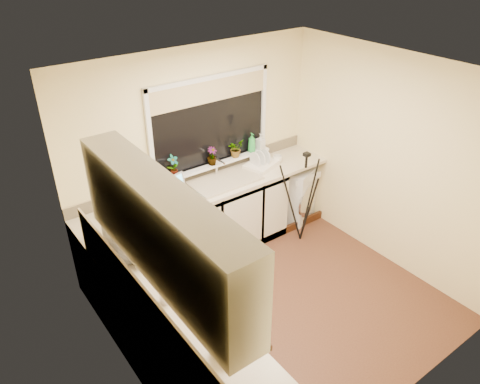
{
  "coord_description": "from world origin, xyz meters",
  "views": [
    {
      "loc": [
        -2.49,
        -2.73,
        3.51
      ],
      "look_at": [
        -0.06,
        0.55,
        1.15
      ],
      "focal_mm": 34.49,
      "sensor_mm": 36.0,
      "label": 1
    }
  ],
  "objects_px": {
    "microwave": "(128,237)",
    "soap_bottle_clear": "(260,142)",
    "steel_jar": "(165,296)",
    "laptop": "(178,196)",
    "washing_machine": "(293,191)",
    "plant_a": "(173,166)",
    "plant_d": "(236,148)",
    "cup_left": "(225,355)",
    "glass_jug": "(217,345)",
    "dish_rack": "(261,165)",
    "plant_c": "(212,156)",
    "cup_back": "(277,159)",
    "kettle": "(142,256)",
    "soap_bottle_green": "(252,143)",
    "tripod": "(303,198)"
  },
  "relations": [
    {
      "from": "microwave",
      "to": "soap_bottle_clear",
      "type": "relative_size",
      "value": 2.3
    },
    {
      "from": "steel_jar",
      "to": "laptop",
      "type": "bearing_deg",
      "value": 56.07
    },
    {
      "from": "washing_machine",
      "to": "microwave",
      "type": "bearing_deg",
      "value": 171.04
    },
    {
      "from": "plant_a",
      "to": "plant_d",
      "type": "bearing_deg",
      "value": 0.07
    },
    {
      "from": "washing_machine",
      "to": "microwave",
      "type": "xyz_separation_m",
      "value": [
        -2.59,
        -0.55,
        0.65
      ]
    },
    {
      "from": "cup_left",
      "to": "washing_machine",
      "type": "bearing_deg",
      "value": 39.1
    },
    {
      "from": "glass_jug",
      "to": "soap_bottle_clear",
      "type": "bearing_deg",
      "value": 45.81
    },
    {
      "from": "dish_rack",
      "to": "plant_c",
      "type": "relative_size",
      "value": 1.85
    },
    {
      "from": "plant_d",
      "to": "cup_back",
      "type": "relative_size",
      "value": 1.74
    },
    {
      "from": "kettle",
      "to": "cup_back",
      "type": "bearing_deg",
      "value": 20.4
    },
    {
      "from": "cup_left",
      "to": "laptop",
      "type": "bearing_deg",
      "value": 68.32
    },
    {
      "from": "dish_rack",
      "to": "steel_jar",
      "type": "xyz_separation_m",
      "value": [
        -2.11,
        -1.4,
        0.03
      ]
    },
    {
      "from": "kettle",
      "to": "steel_jar",
      "type": "height_order",
      "value": "kettle"
    },
    {
      "from": "dish_rack",
      "to": "steel_jar",
      "type": "relative_size",
      "value": 3.32
    },
    {
      "from": "soap_bottle_green",
      "to": "laptop",
      "type": "bearing_deg",
      "value": -166.96
    },
    {
      "from": "washing_machine",
      "to": "soap_bottle_green",
      "type": "bearing_deg",
      "value": 138.45
    },
    {
      "from": "kettle",
      "to": "microwave",
      "type": "height_order",
      "value": "microwave"
    },
    {
      "from": "kettle",
      "to": "microwave",
      "type": "bearing_deg",
      "value": 89.98
    },
    {
      "from": "washing_machine",
      "to": "cup_left",
      "type": "xyz_separation_m",
      "value": [
        -2.6,
        -2.11,
        0.56
      ]
    },
    {
      "from": "glass_jug",
      "to": "plant_d",
      "type": "distance_m",
      "value": 2.89
    },
    {
      "from": "microwave",
      "to": "laptop",
      "type": "bearing_deg",
      "value": -57.24
    },
    {
      "from": "dish_rack",
      "to": "plant_a",
      "type": "xyz_separation_m",
      "value": [
        -1.12,
        0.19,
        0.25
      ]
    },
    {
      "from": "microwave",
      "to": "cup_left",
      "type": "height_order",
      "value": "microwave"
    },
    {
      "from": "plant_a",
      "to": "plant_c",
      "type": "height_order",
      "value": "plant_a"
    },
    {
      "from": "tripod",
      "to": "plant_a",
      "type": "distance_m",
      "value": 1.65
    },
    {
      "from": "tripod",
      "to": "laptop",
      "type": "bearing_deg",
      "value": 150.46
    },
    {
      "from": "tripod",
      "to": "soap_bottle_green",
      "type": "distance_m",
      "value": 0.94
    },
    {
      "from": "glass_jug",
      "to": "plant_a",
      "type": "relative_size",
      "value": 0.6
    },
    {
      "from": "laptop",
      "to": "plant_a",
      "type": "relative_size",
      "value": 1.66
    },
    {
      "from": "cup_left",
      "to": "steel_jar",
      "type": "bearing_deg",
      "value": 94.78
    },
    {
      "from": "tripod",
      "to": "soap_bottle_green",
      "type": "bearing_deg",
      "value": 96.9
    },
    {
      "from": "soap_bottle_clear",
      "to": "cup_left",
      "type": "xyz_separation_m",
      "value": [
        -2.17,
        -2.32,
        -0.21
      ]
    },
    {
      "from": "microwave",
      "to": "soap_bottle_green",
      "type": "height_order",
      "value": "soap_bottle_green"
    },
    {
      "from": "tripod",
      "to": "glass_jug",
      "type": "relative_size",
      "value": 7.78
    },
    {
      "from": "soap_bottle_green",
      "to": "cup_back",
      "type": "bearing_deg",
      "value": -37.6
    },
    {
      "from": "steel_jar",
      "to": "cup_left",
      "type": "bearing_deg",
      "value": -85.22
    },
    {
      "from": "laptop",
      "to": "kettle",
      "type": "xyz_separation_m",
      "value": [
        -0.8,
        -0.76,
        0.03
      ]
    },
    {
      "from": "glass_jug",
      "to": "cup_back",
      "type": "distance_m",
      "value": 3.08
    },
    {
      "from": "microwave",
      "to": "plant_a",
      "type": "xyz_separation_m",
      "value": [
        0.92,
        0.77,
        0.15
      ]
    },
    {
      "from": "washing_machine",
      "to": "steel_jar",
      "type": "relative_size",
      "value": 6.22
    },
    {
      "from": "cup_back",
      "to": "kettle",
      "type": "bearing_deg",
      "value": -159.6
    },
    {
      "from": "cup_back",
      "to": "laptop",
      "type": "bearing_deg",
      "value": -176.71
    },
    {
      "from": "washing_machine",
      "to": "cup_left",
      "type": "relative_size",
      "value": 8.05
    },
    {
      "from": "cup_back",
      "to": "soap_bottle_clear",
      "type": "bearing_deg",
      "value": 122.51
    },
    {
      "from": "plant_c",
      "to": "plant_d",
      "type": "height_order",
      "value": "plant_c"
    },
    {
      "from": "plant_c",
      "to": "microwave",
      "type": "bearing_deg",
      "value": -152.2
    },
    {
      "from": "microwave",
      "to": "soap_bottle_green",
      "type": "xyz_separation_m",
      "value": [
        2.03,
        0.76,
        0.14
      ]
    },
    {
      "from": "soap_bottle_green",
      "to": "soap_bottle_clear",
      "type": "bearing_deg",
      "value": -2.04
    },
    {
      "from": "dish_rack",
      "to": "soap_bottle_clear",
      "type": "relative_size",
      "value": 1.96
    },
    {
      "from": "glass_jug",
      "to": "plant_c",
      "type": "bearing_deg",
      "value": 57.13
    }
  ]
}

